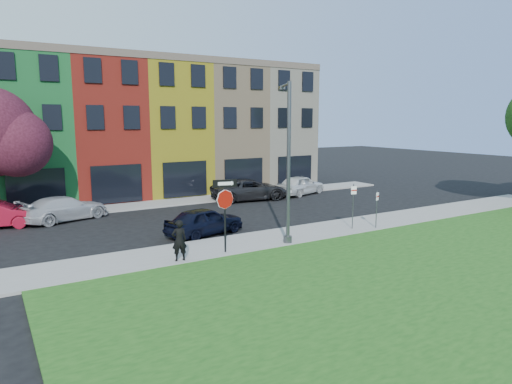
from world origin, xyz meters
TOP-DOWN VIEW (x-y plane):
  - ground at (0.00, 0.00)m, footprint 120.00×120.00m
  - sidewalk_near at (2.00, 3.00)m, footprint 40.00×3.00m
  - sidewalk_far at (-3.00, 15.00)m, footprint 40.00×2.40m
  - rowhouse_block at (-2.50, 21.18)m, footprint 30.00×10.12m
  - stop_sign at (-3.96, 1.99)m, footprint 1.02×0.31m
  - man at (-6.13, 1.90)m, footprint 0.72×0.55m
  - sedan_near at (-3.27, 5.67)m, footprint 3.68×5.04m
  - parked_car_silver at (-8.86, 12.95)m, footprint 5.17×6.26m
  - parked_car_dark at (3.89, 13.33)m, footprint 4.18×6.36m
  - parked_car_white at (8.53, 13.35)m, footprint 4.43×5.57m
  - street_lamp at (-0.61, 2.10)m, footprint 1.31×2.41m
  - parking_sign_a at (3.82, 2.37)m, footprint 0.32×0.12m
  - parking_sign_b at (5.07, 1.89)m, footprint 0.30×0.16m

SIDE VIEW (x-z plane):
  - ground at x=0.00m, z-range 0.00..0.00m
  - sidewalk_near at x=2.00m, z-range 0.00..0.12m
  - sidewalk_far at x=-3.00m, z-range 0.00..0.12m
  - parked_car_silver at x=-8.86m, z-range 0.00..1.45m
  - sedan_near at x=-3.27m, z-range 0.00..1.45m
  - parked_car_white at x=8.53m, z-range 0.00..1.54m
  - parked_car_dark at x=3.89m, z-range 0.00..1.57m
  - man at x=-6.13m, z-range 0.12..1.83m
  - parking_sign_b at x=5.07m, z-range 0.38..2.36m
  - parking_sign_a at x=3.82m, z-range 0.40..2.81m
  - stop_sign at x=-3.96m, z-range 0.80..4.01m
  - street_lamp at x=-0.61m, z-range 0.15..7.60m
  - rowhouse_block at x=-2.50m, z-range -0.01..9.99m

